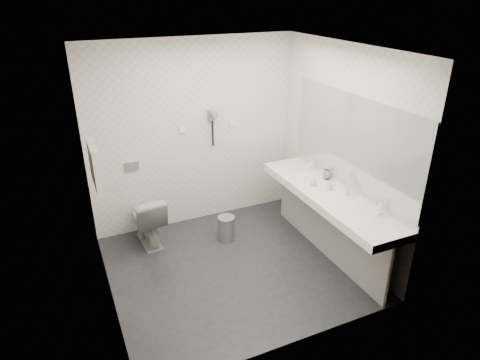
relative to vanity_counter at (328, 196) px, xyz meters
name	(u,v)px	position (x,y,z in m)	size (l,w,h in m)	color
floor	(234,267)	(-1.12, 0.20, -0.80)	(2.80, 2.80, 0.00)	#232328
ceiling	(232,49)	(-1.12, 0.20, 1.70)	(2.80, 2.80, 0.00)	white
wall_back	(194,135)	(-1.12, 1.50, 0.45)	(2.80, 2.80, 0.00)	white
wall_front	(297,229)	(-1.12, -1.10, 0.45)	(2.80, 2.80, 0.00)	white
wall_left	(97,195)	(-2.52, 0.20, 0.45)	(2.60, 2.60, 0.00)	white
wall_right	(341,151)	(0.27, 0.20, 0.45)	(2.60, 2.60, 0.00)	white
vanity_counter	(328,196)	(0.00, 0.00, 0.00)	(0.55, 2.20, 0.10)	white
vanity_panel	(327,227)	(0.02, 0.00, -0.42)	(0.03, 2.15, 0.75)	gray
vanity_post_near	(389,275)	(0.05, -1.04, -0.42)	(0.06, 0.06, 0.75)	silver
vanity_post_far	(286,192)	(0.05, 1.04, -0.42)	(0.06, 0.06, 0.75)	silver
mirror	(352,141)	(0.26, 0.00, 0.65)	(0.02, 2.20, 1.05)	#B2BCC6
basin_near	(365,219)	(0.00, -0.65, 0.04)	(0.40, 0.31, 0.05)	white
basin_far	(299,173)	(0.00, 0.65, 0.04)	(0.40, 0.31, 0.05)	white
faucet_near	(381,208)	(0.19, -0.65, 0.12)	(0.04, 0.04, 0.15)	silver
faucet_far	(312,164)	(0.19, 0.65, 0.12)	(0.04, 0.04, 0.15)	silver
soap_bottle_a	(330,186)	(0.06, 0.05, 0.10)	(0.05, 0.05, 0.11)	beige
soap_bottle_b	(314,182)	(-0.05, 0.24, 0.10)	(0.08, 0.08, 0.10)	beige
soap_bottle_c	(348,190)	(0.16, -0.14, 0.12)	(0.05, 0.05, 0.13)	beige
glass_left	(328,175)	(0.20, 0.32, 0.11)	(0.07, 0.07, 0.12)	silver
glass_right	(326,174)	(0.21, 0.36, 0.11)	(0.06, 0.06, 0.11)	silver
toilet	(147,219)	(-1.91, 1.15, -0.46)	(0.38, 0.67, 0.68)	white
flush_plate	(132,167)	(-1.98, 1.49, 0.15)	(0.18, 0.02, 0.12)	#B2B5BA
pedal_bin	(226,229)	(-0.97, 0.81, -0.64)	(0.22, 0.22, 0.31)	#B2B5BA
bin_lid	(226,218)	(-0.97, 0.81, -0.48)	(0.22, 0.22, 0.01)	#B2B5BA
towel_rail	(91,146)	(-2.47, 0.75, 0.75)	(0.02, 0.02, 0.62)	silver
towel_near	(97,171)	(-2.46, 0.61, 0.53)	(0.07, 0.24, 0.48)	silver
towel_far	(93,161)	(-2.46, 0.89, 0.53)	(0.07, 0.24, 0.48)	silver
dryer_cradle	(212,115)	(-0.88, 1.47, 0.70)	(0.10, 0.04, 0.14)	gray
dryer_barrel	(214,114)	(-0.88, 1.40, 0.73)	(0.08, 0.08, 0.14)	gray
dryer_cord	(213,134)	(-0.88, 1.46, 0.45)	(0.02, 0.02, 0.35)	black
switch_plate_a	(183,129)	(-1.27, 1.49, 0.55)	(0.09, 0.02, 0.09)	white
switch_plate_b	(232,123)	(-0.57, 1.49, 0.55)	(0.09, 0.02, 0.09)	white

